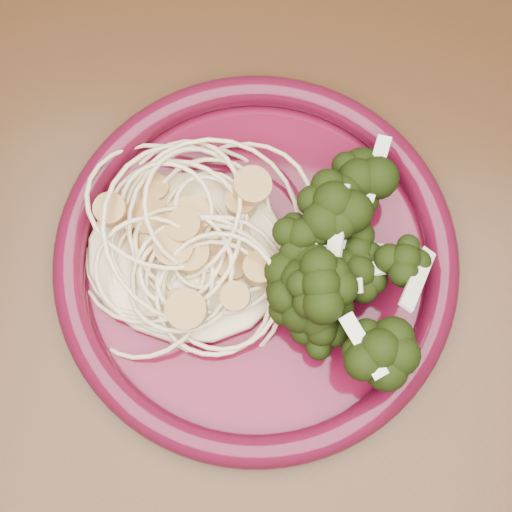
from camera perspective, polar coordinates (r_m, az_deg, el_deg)
The scene contains 6 objects.
dining_table at distance 0.63m, azimuth -0.94°, elevation -4.36°, with size 1.20×0.80×0.75m.
dinner_plate at distance 0.53m, azimuth -0.00°, elevation -0.27°, with size 0.33×0.33×0.02m.
spaghetti_pile at distance 0.52m, azimuth -5.46°, elevation 0.43°, with size 0.15×0.13×0.03m, color beige.
scallop_cluster at distance 0.48m, azimuth -5.90°, elevation 1.75°, with size 0.14×0.14×0.05m, color tan, non-canonical shape.
broccoli_pile at distance 0.50m, azimuth 6.84°, elevation 0.08°, with size 0.10×0.17×0.06m, color black.
onion_garnish at distance 0.47m, azimuth 7.33°, elevation 1.24°, with size 0.07×0.11×0.05m, color #E8E6C6, non-canonical shape.
Camera 1 is at (0.03, -0.12, 1.27)m, focal length 50.00 mm.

